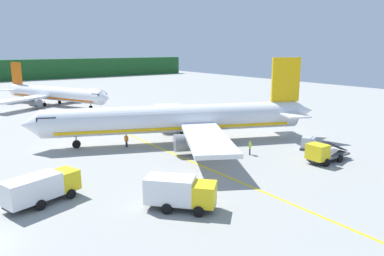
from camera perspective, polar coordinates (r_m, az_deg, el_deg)
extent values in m
cylinder|color=white|center=(51.25, -2.50, 1.49)|extent=(34.59, 17.65, 3.80)
cone|color=white|center=(51.54, -24.01, 0.48)|extent=(3.63, 4.26, 3.61)
cone|color=white|center=(57.87, 16.99, 2.63)|extent=(4.21, 4.23, 3.23)
cube|color=#192333|center=(50.98, -21.67, 1.54)|extent=(3.48, 3.91, 0.60)
cube|color=white|center=(43.10, 2.29, -1.52)|extent=(11.99, 16.31, 0.50)
cylinder|color=slate|center=(45.57, -0.80, -2.29)|extent=(3.81, 3.28, 2.20)
cube|color=white|center=(60.57, -2.16, 2.56)|extent=(9.31, 16.70, 0.50)
cylinder|color=slate|center=(57.84, -3.41, 0.86)|extent=(3.81, 3.28, 2.20)
cube|color=#F2B20C|center=(55.83, 14.50, 7.35)|extent=(4.19, 2.06, 6.50)
cube|color=white|center=(56.42, 14.24, 2.55)|extent=(7.03, 10.82, 0.24)
cube|color=#F2B20C|center=(51.46, -2.49, 0.35)|extent=(31.21, 16.06, 0.36)
cylinder|color=black|center=(51.36, -17.67, -2.45)|extent=(1.15, 0.75, 1.10)
cylinder|color=gray|center=(51.17, -17.73, -1.58)|extent=(0.20, 0.20, 0.50)
cylinder|color=black|center=(49.71, -0.23, -2.33)|extent=(1.15, 0.75, 1.10)
cylinder|color=gray|center=(49.51, -0.23, -1.44)|extent=(0.20, 0.20, 0.50)
cylinder|color=black|center=(54.64, -1.40, -0.97)|extent=(1.15, 0.75, 1.10)
cylinder|color=gray|center=(54.46, -1.41, -0.15)|extent=(0.20, 0.20, 0.50)
cylinder|color=white|center=(90.63, -20.70, 5.09)|extent=(14.94, 28.27, 3.12)
cone|color=white|center=(79.12, -13.39, 4.60)|extent=(3.51, 3.01, 2.97)
cone|color=white|center=(103.51, -26.43, 5.61)|extent=(3.50, 3.48, 2.65)
cube|color=#192333|center=(80.28, -14.36, 5.16)|extent=(3.23, 2.88, 0.49)
cube|color=white|center=(96.79, -17.87, 5.39)|extent=(13.72, 7.84, 0.41)
cylinder|color=slate|center=(94.32, -18.24, 4.59)|extent=(2.72, 3.14, 1.81)
cube|color=white|center=(87.52, -25.15, 4.12)|extent=(13.35, 10.01, 0.41)
cylinder|color=slate|center=(87.75, -23.34, 3.65)|extent=(2.72, 3.14, 1.81)
cube|color=#D8590C|center=(101.09, -25.83, 7.76)|extent=(1.75, 3.42, 5.34)
cube|color=white|center=(101.41, -25.62, 5.57)|extent=(8.87, 5.89, 0.20)
cube|color=#D8590C|center=(90.73, -20.66, 4.56)|extent=(13.58, 25.51, 0.30)
cylinder|color=black|center=(82.62, -15.60, 3.10)|extent=(0.63, 0.94, 0.90)
cylinder|color=gray|center=(82.53, -15.63, 3.55)|extent=(0.16, 0.16, 0.41)
cylinder|color=black|center=(93.22, -20.06, 3.82)|extent=(0.63, 0.94, 0.90)
cylinder|color=gray|center=(93.14, -20.09, 4.22)|extent=(0.16, 0.16, 0.41)
cylinder|color=black|center=(90.58, -22.12, 3.43)|extent=(0.63, 0.94, 0.90)
cylinder|color=gray|center=(90.49, -22.16, 3.84)|extent=(0.16, 0.16, 0.41)
cube|color=yellow|center=(35.43, -19.22, -7.62)|extent=(2.37, 2.63, 1.80)
cube|color=#192333|center=(35.75, -18.13, -6.74)|extent=(0.62, 1.79, 0.94)
cube|color=white|center=(33.86, -23.79, -8.74)|extent=(5.09, 3.48, 2.03)
cube|color=#262628|center=(34.65, -22.33, -10.06)|extent=(6.61, 3.38, 0.16)
cylinder|color=black|center=(36.51, -20.48, -8.87)|extent=(0.94, 0.53, 0.90)
cylinder|color=black|center=(34.78, -18.48, -9.80)|extent=(0.94, 0.53, 0.90)
cylinder|color=black|center=(35.18, -24.52, -10.04)|extent=(0.94, 0.53, 0.90)
cylinder|color=black|center=(33.38, -22.67, -11.09)|extent=(0.94, 0.53, 0.90)
cube|color=yellow|center=(44.43, 19.10, -3.57)|extent=(1.81, 2.21, 1.80)
cube|color=#192333|center=(43.67, 18.48, -3.31)|extent=(0.09, 1.85, 0.94)
cube|color=#4C4C51|center=(47.00, 21.13, -3.85)|extent=(4.10, 2.23, 0.24)
cube|color=#2D2D33|center=(47.08, 21.50, -2.62)|extent=(4.22, 0.93, 1.80)
cube|color=#262628|center=(46.33, 20.49, -4.29)|extent=(5.90, 1.58, 0.16)
cylinder|color=black|center=(44.37, 20.38, -5.10)|extent=(0.90, 0.29, 0.90)
cylinder|color=black|center=(45.57, 18.10, -4.48)|extent=(0.90, 0.29, 0.90)
cylinder|color=black|center=(46.52, 22.23, -4.46)|extent=(0.90, 0.29, 0.90)
cylinder|color=black|center=(47.66, 20.01, -3.88)|extent=(0.90, 0.29, 0.90)
cube|color=yellow|center=(30.30, 1.99, -10.34)|extent=(2.84, 2.82, 1.80)
cube|color=#192333|center=(30.06, 3.62, -9.82)|extent=(1.40, 1.32, 0.94)
cube|color=white|center=(30.78, -3.47, -9.61)|extent=(4.37, 4.46, 2.18)
cube|color=#262628|center=(31.05, -1.80, -11.74)|extent=(5.12, 5.32, 0.16)
cylinder|color=black|center=(31.76, 1.75, -11.30)|extent=(0.82, 0.85, 0.90)
cylinder|color=black|center=(29.79, 1.04, -12.97)|extent=(0.82, 0.85, 0.90)
cylinder|color=black|center=(32.25, -2.94, -10.93)|extent=(0.82, 0.85, 0.90)
cylinder|color=black|center=(30.30, -3.97, -12.54)|extent=(0.82, 0.85, 0.90)
cube|color=#333338|center=(50.67, 17.69, -3.11)|extent=(2.32, 2.32, 0.30)
cube|color=#B2B7C1|center=(50.46, 17.75, -2.18)|extent=(2.05, 2.05, 1.41)
cube|color=#B2B7C1|center=(50.24, 18.39, -1.63)|extent=(1.68, 1.24, 0.56)
cylinder|color=#191E33|center=(50.33, -10.32, -2.48)|extent=(0.14, 0.14, 0.87)
cylinder|color=#191E33|center=(50.23, -10.15, -2.51)|extent=(0.14, 0.14, 0.87)
cube|color=orange|center=(50.09, -10.27, -1.65)|extent=(0.40, 0.49, 0.65)
cube|color=silver|center=(50.08, -10.27, -1.62)|extent=(0.42, 0.51, 0.06)
sphere|color=tan|center=(49.99, -10.29, -1.16)|extent=(0.24, 0.24, 0.24)
cylinder|color=orange|center=(50.24, -10.52, -1.58)|extent=(0.09, 0.09, 0.62)
cylinder|color=orange|center=(49.93, -10.02, -1.65)|extent=(0.09, 0.09, 0.62)
cylinder|color=#191E33|center=(46.71, 9.08, -3.61)|extent=(0.14, 0.14, 0.87)
cylinder|color=#191E33|center=(46.54, 9.03, -3.67)|extent=(0.14, 0.14, 0.87)
cube|color=#CCE519|center=(46.43, 9.09, -2.74)|extent=(0.49, 0.42, 0.65)
cube|color=silver|center=(46.42, 9.09, -2.70)|extent=(0.50, 0.44, 0.06)
sphere|color=tan|center=(46.31, 9.11, -2.21)|extent=(0.24, 0.24, 0.24)
cylinder|color=#CCE519|center=(46.67, 9.16, -2.62)|extent=(0.09, 0.09, 0.62)
cylinder|color=#CCE519|center=(46.16, 9.02, -2.78)|extent=(0.09, 0.09, 0.62)
cube|color=yellow|center=(46.19, -2.61, -4.20)|extent=(0.30, 60.00, 0.01)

